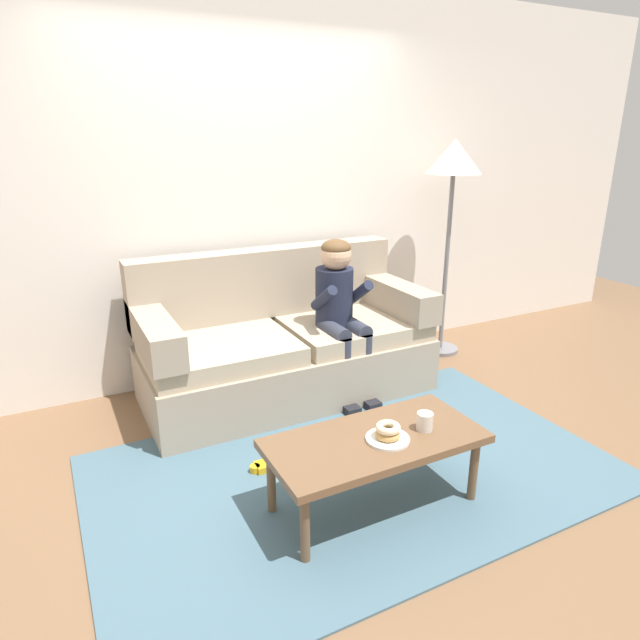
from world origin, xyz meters
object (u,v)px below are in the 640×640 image
(donut, at_px, (388,434))
(floor_lamp, at_px, (453,171))
(toy_controller, at_px, (269,466))
(couch, at_px, (284,345))
(mug, at_px, (425,421))
(person_child, at_px, (340,304))
(coffee_table, at_px, (375,445))

(donut, height_order, floor_lamp, floor_lamp)
(toy_controller, xyz_separation_m, floor_lamp, (1.97, 0.97, 1.46))
(couch, distance_m, donut, 1.45)
(mug, relative_size, toy_controller, 0.40)
(person_child, xyz_separation_m, donut, (-0.42, -1.23, -0.25))
(person_child, distance_m, donut, 1.32)
(coffee_table, height_order, person_child, person_child)
(donut, distance_m, floor_lamp, 2.46)
(toy_controller, distance_m, floor_lamp, 2.64)
(couch, xyz_separation_m, person_child, (0.33, -0.21, 0.32))
(coffee_table, distance_m, donut, 0.10)
(couch, xyz_separation_m, floor_lamp, (1.49, 0.10, 1.14))
(coffee_table, bearing_deg, floor_lamp, 42.60)
(mug, bearing_deg, coffee_table, 169.08)
(person_child, distance_m, toy_controller, 1.22)
(donut, bearing_deg, couch, 86.36)
(couch, relative_size, person_child, 1.78)
(person_child, relative_size, donut, 9.18)
(person_child, bearing_deg, donut, -108.89)
(mug, distance_m, toy_controller, 0.92)
(couch, height_order, coffee_table, couch)
(couch, relative_size, coffee_table, 1.87)
(couch, height_order, person_child, person_child)
(coffee_table, height_order, mug, mug)
(donut, relative_size, floor_lamp, 0.07)
(person_child, relative_size, mug, 12.24)
(coffee_table, height_order, toy_controller, coffee_table)
(couch, xyz_separation_m, mug, (0.12, -1.44, 0.08))
(donut, xyz_separation_m, toy_controller, (-0.38, 0.57, -0.40))
(coffee_table, height_order, donut, donut)
(coffee_table, xyz_separation_m, donut, (0.04, -0.05, 0.07))
(mug, xyz_separation_m, toy_controller, (-0.60, 0.57, -0.41))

